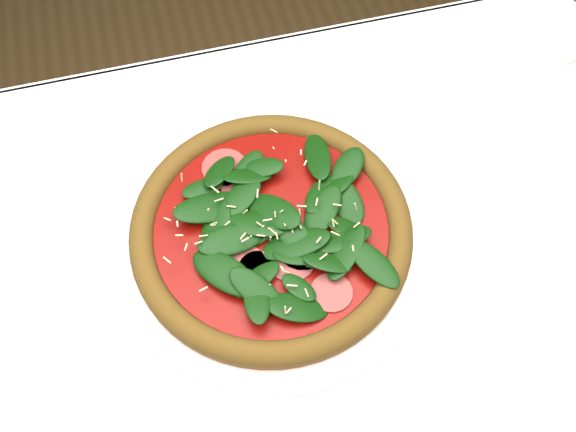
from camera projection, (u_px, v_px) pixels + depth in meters
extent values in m
cube|color=white|center=(241.00, 306.00, 0.77)|extent=(1.20, 0.80, 0.04)
cylinder|color=#4F351F|center=(470.00, 164.00, 1.33)|extent=(0.06, 0.06, 0.71)
cube|color=white|center=(191.00, 105.00, 1.04)|extent=(1.20, 0.01, 0.22)
cylinder|color=white|center=(272.00, 237.00, 0.79)|extent=(0.39, 0.39, 0.01)
torus|color=white|center=(271.00, 235.00, 0.78)|extent=(0.39, 0.39, 0.01)
cylinder|color=#925823|center=(271.00, 232.00, 0.78)|extent=(0.43, 0.43, 0.01)
torus|color=olive|center=(271.00, 228.00, 0.77)|extent=(0.43, 0.43, 0.03)
cylinder|color=#8B0E05|center=(271.00, 228.00, 0.77)|extent=(0.36, 0.36, 0.00)
cylinder|color=#983F3C|center=(271.00, 227.00, 0.76)|extent=(0.32, 0.32, 0.00)
ellipsoid|color=#0C3209|center=(271.00, 222.00, 0.76)|extent=(0.34, 0.34, 0.03)
cylinder|color=beige|center=(271.00, 219.00, 0.75)|extent=(0.32, 0.32, 0.00)
cylinder|color=white|center=(543.00, 27.00, 0.97)|extent=(0.15, 0.15, 0.01)
torus|color=white|center=(543.00, 26.00, 0.97)|extent=(0.15, 0.15, 0.01)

